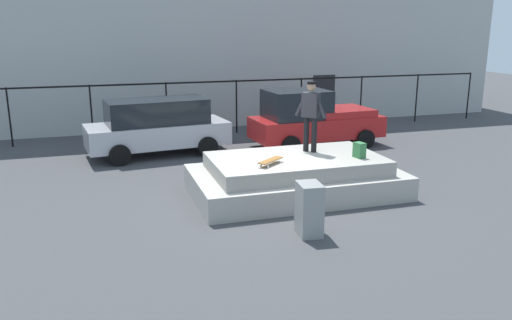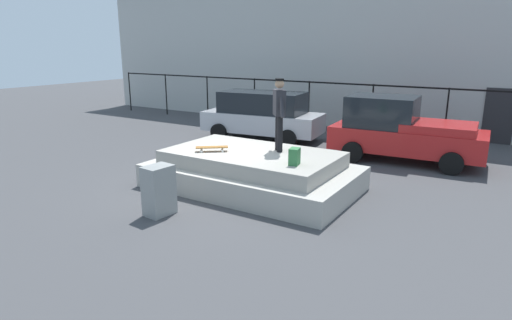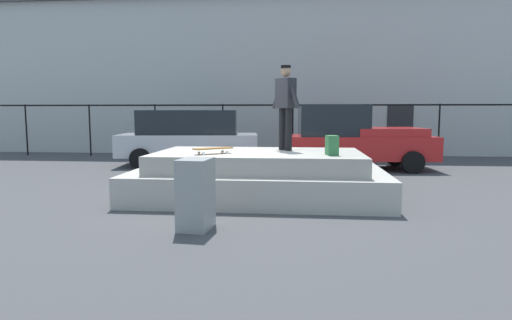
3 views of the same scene
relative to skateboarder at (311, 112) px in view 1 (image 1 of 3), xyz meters
The scene contains 10 objects.
ground_plane 2.46m from the skateboarder, 149.81° to the right, with size 60.00×60.00×0.00m, color #424244.
concrete_ledge 1.67m from the skateboarder, 143.34° to the right, with size 5.07×2.95×0.94m.
skateboarder is the anchor object (origin of this frame).
skateboard 1.89m from the skateboarder, 146.21° to the right, with size 0.74×0.65×0.12m.
backpack 1.55m from the skateboarder, 45.58° to the right, with size 0.28×0.20×0.37m, color #33723F.
car_silver_hatchback_near 5.79m from the skateboarder, 125.22° to the left, with size 4.61×2.37×1.80m.
car_red_pickup_mid 4.78m from the skateboarder, 65.80° to the left, with size 4.57×2.24×1.96m.
utility_box 3.48m from the skateboarder, 113.03° to the right, with size 0.44×0.60×1.06m, color gray.
fence_row 7.40m from the skateboarder, 100.01° to the left, with size 24.06×0.06×2.04m.
warehouse_building 13.00m from the skateboarder, 95.69° to the left, with size 28.35×9.10×6.63m.
Camera 1 is at (-3.87, -11.13, 4.08)m, focal length 36.46 mm.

